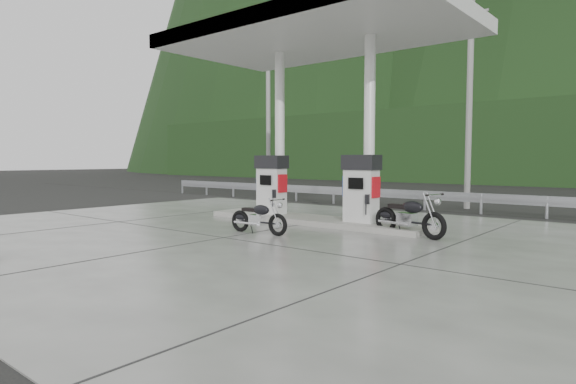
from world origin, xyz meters
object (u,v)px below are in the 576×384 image
Objects in this scene: gas_pump_left at (272,185)px; motorcycle_right at (409,217)px; gas_pump_right at (361,189)px; motorcycle_left at (258,218)px.

motorcycle_right is at bearing -5.94° from gas_pump_left.
gas_pump_left is 1.00× the size of gas_pump_right.
motorcycle_left is (1.79, -2.52, -0.66)m from gas_pump_left.
gas_pump_right is (3.20, 0.00, 0.00)m from gas_pump_left.
motorcycle_right reaches higher than motorcycle_left.
gas_pump_left and gas_pump_right have the same top height.
motorcycle_right is (1.62, -0.50, -0.59)m from gas_pump_right.
gas_pump_left is at bearing 122.30° from motorcycle_left.
gas_pump_right reaches higher than motorcycle_left.
gas_pump_left is 4.88m from motorcycle_right.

